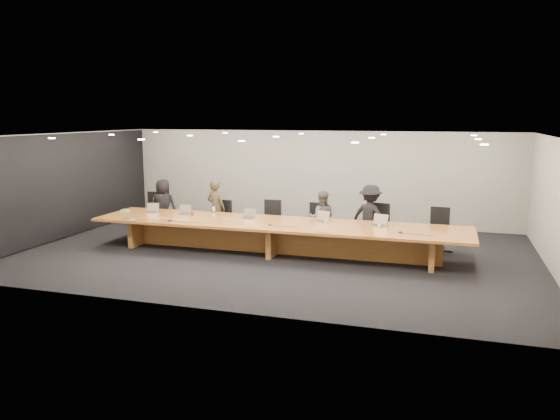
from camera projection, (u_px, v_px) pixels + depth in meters
The scene contains 29 objects.
ground at pixel (276, 253), 13.06m from camera, with size 12.00×12.00×0.00m, color black.
back_wall at pixel (316, 177), 16.58m from camera, with size 12.00×0.02×2.80m, color #B5B2A5.
left_wall_panel at pixel (64, 187), 14.56m from camera, with size 0.08×7.84×2.74m, color black.
conference_table at pixel (276, 232), 12.97m from camera, with size 9.00×1.80×0.75m.
chair_far_left at pixel (153, 212), 15.23m from camera, with size 0.59×0.59×1.16m, color black, non-canonical shape.
chair_left at pixel (221, 218), 14.77m from camera, with size 0.51×0.51×1.00m, color black, non-canonical shape.
chair_mid_left at pixel (271, 221), 14.21m from camera, with size 0.56×0.56×1.09m, color black, non-canonical shape.
chair_mid_right at pixel (316, 224), 13.88m from camera, with size 0.55×0.55×1.07m, color black, non-canonical shape.
chair_right at pixel (377, 226), 13.45m from camera, with size 0.58×0.58×1.13m, color black, non-canonical shape.
chair_far_right at pixel (438, 230), 13.09m from camera, with size 0.56×0.56×1.09m, color black, non-canonical shape.
person_a at pixel (163, 206), 15.12m from camera, with size 0.75×0.49×1.53m, color black.
person_b at pixel (216, 208), 14.69m from camera, with size 0.57×0.37×1.56m, color #37311E.
person_c at pixel (322, 218), 13.75m from camera, with size 0.68×0.53×1.40m, color #4C4C4E.
person_d at pixel (370, 217), 13.45m from camera, with size 1.02×0.59×1.59m, color black.
laptop_a at pixel (152, 208), 14.24m from camera, with size 0.31×0.23×0.24m, color #B8A58D, non-canonical shape.
laptop_b at pixel (184, 210), 13.99m from camera, with size 0.30×0.22×0.24m, color #B8AA8D, non-canonical shape.
laptop_c at pixel (249, 214), 13.43m from camera, with size 0.30×0.22×0.24m, color tan, non-canonical shape.
laptop_d at pixel (321, 216), 12.97m from camera, with size 0.34×0.24×0.26m, color tan, non-canonical shape.
laptop_e at pixel (378, 220), 12.48m from camera, with size 0.35×0.25×0.28m, color tan, non-canonical shape.
water_bottle at pixel (214, 212), 13.67m from camera, with size 0.07×0.07×0.23m, color silver.
amber_mug at pixel (192, 214), 13.77m from camera, with size 0.09×0.09×0.11m, color brown.
paper_cup_near at pixel (326, 222), 12.81m from camera, with size 0.07×0.07×0.08m, color silver.
paper_cup_far at pixel (379, 226), 12.33m from camera, with size 0.06×0.06×0.08m, color white.
notepad at pixel (125, 211), 14.50m from camera, with size 0.22×0.18×0.01m, color silver.
lime_gadget at pixel (125, 210), 14.48m from camera, with size 0.18×0.10×0.03m, color green.
av_box at pixel (129, 218), 13.36m from camera, with size 0.20×0.15×0.03m, color silver.
mic_left at pixel (170, 220), 13.13m from camera, with size 0.14×0.14×0.03m, color black.
mic_center at pixel (270, 224), 12.62m from camera, with size 0.10×0.10×0.03m, color black.
mic_right at pixel (401, 232), 11.77m from camera, with size 0.13×0.13×0.03m, color black.
Camera 1 is at (3.84, -12.09, 3.26)m, focal length 35.00 mm.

